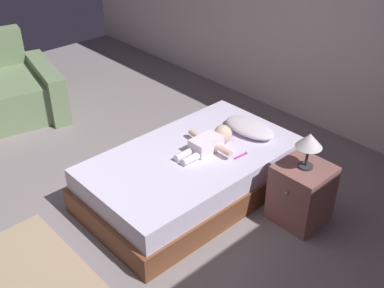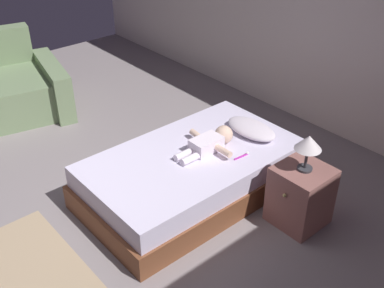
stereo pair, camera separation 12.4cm
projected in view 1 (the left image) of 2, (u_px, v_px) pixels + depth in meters
The scene contains 8 objects.
ground_plane at pixel (81, 233), 3.86m from camera, with size 8.00×8.00×0.00m, color gray.
wall_behind_bed at pixel (314, 5), 4.90m from camera, with size 8.00×0.12×2.62m, color beige.
bed at pixel (192, 174), 4.21m from camera, with size 1.14×1.97×0.43m.
pillow at pixel (250, 128), 4.39m from camera, with size 0.53×0.29×0.10m.
baby at pixel (210, 142), 4.14m from camera, with size 0.52×0.61×0.17m.
toothbrush at pixel (242, 155), 4.07m from camera, with size 0.03×0.16×0.02m.
nightstand at pixel (301, 193), 3.89m from camera, with size 0.42×0.45×0.53m.
lamp at pixel (309, 142), 3.62m from camera, with size 0.21×0.21×0.31m.
Camera 1 is at (2.74, -1.29, 2.67)m, focal length 43.75 mm.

